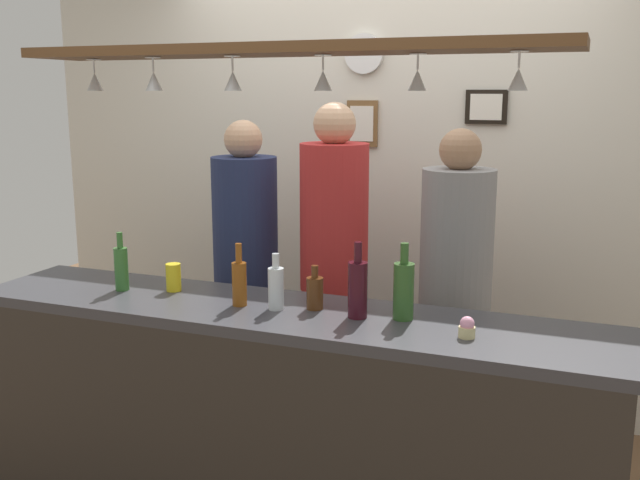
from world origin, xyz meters
name	(u,v)px	position (x,y,z in m)	size (l,w,h in m)	color
back_wall	(383,182)	(0.00, 1.10, 1.30)	(4.40, 0.06, 2.60)	silver
bar_counter	(265,394)	(0.00, -0.50, 0.65)	(2.70, 0.55, 0.96)	#38383D
overhead_glass_rack	(282,50)	(0.00, -0.30, 1.97)	(2.20, 0.36, 0.04)	brown
hanging_wineglass_far_left	(95,81)	(-0.88, -0.29, 1.86)	(0.07, 0.07, 0.13)	silver
hanging_wineglass_left	(154,80)	(-0.54, -0.37, 1.86)	(0.07, 0.07, 0.13)	silver
hanging_wineglass_center_left	(233,80)	(-0.18, -0.36, 1.86)	(0.07, 0.07, 0.13)	silver
hanging_wineglass_center	(323,79)	(0.17, -0.30, 1.86)	(0.07, 0.07, 0.13)	silver
hanging_wineglass_center_right	(417,79)	(0.52, -0.26, 1.86)	(0.07, 0.07, 0.13)	silver
hanging_wineglass_right	(518,78)	(0.88, -0.31, 1.86)	(0.07, 0.07, 0.13)	silver
person_left_navy_shirt	(246,248)	(-0.54, 0.41, 1.01)	(0.34, 0.34, 1.68)	#2D334C
person_middle_red_shirt	(334,244)	(-0.04, 0.41, 1.07)	(0.34, 0.34, 1.77)	#2D334C
person_right_grey_shirt	(456,269)	(0.57, 0.41, 1.00)	(0.34, 0.34, 1.65)	#2D334C
bottle_wine_dark_red	(358,288)	(0.33, -0.34, 1.07)	(0.08, 0.08, 0.30)	#380F19
bottle_beer_amber_tall	(239,282)	(-0.17, -0.36, 1.06)	(0.06, 0.06, 0.26)	brown
bottle_soda_clear	(276,287)	(-0.01, -0.36, 1.05)	(0.06, 0.06, 0.23)	silver
bottle_champagne_green	(404,289)	(0.50, -0.29, 1.07)	(0.08, 0.08, 0.30)	#2D5623
bottle_beer_brown_stubby	(315,292)	(0.13, -0.30, 1.03)	(0.07, 0.07, 0.18)	#512D14
bottle_beer_green_import	(121,267)	(-0.77, -0.34, 1.06)	(0.06, 0.06, 0.26)	#336B2D
drink_can	(173,277)	(-0.55, -0.27, 1.02)	(0.07, 0.07, 0.12)	yellow
cupcake	(467,328)	(0.76, -0.42, 0.99)	(0.06, 0.06, 0.08)	beige
picture_frame_crest	(362,124)	(-0.12, 1.06, 1.64)	(0.18, 0.02, 0.26)	brown
picture_frame_upper_small	(486,107)	(0.58, 1.06, 1.73)	(0.22, 0.02, 0.18)	black
wall_clock	(364,54)	(-0.11, 1.05, 2.02)	(0.22, 0.22, 0.03)	white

